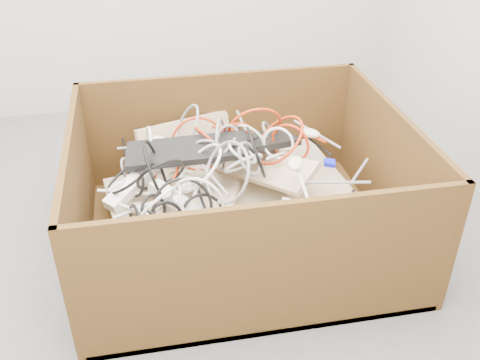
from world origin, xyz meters
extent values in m
plane|color=#58585B|center=(0.00, 0.00, 0.00)|extent=(3.00, 3.00, 0.00)
cube|color=#B8B3AB|center=(0.00, -1.50, 1.25)|extent=(3.00, 0.04, 2.50)
cube|color=#3B280E|center=(0.27, 0.01, 0.01)|extent=(1.32, 1.10, 0.03)
cube|color=#3B280E|center=(0.27, 0.55, 0.28)|extent=(1.32, 0.02, 0.56)
cube|color=#3B280E|center=(0.27, -0.53, 0.28)|extent=(1.32, 0.02, 0.56)
cube|color=#3B280E|center=(0.91, 0.01, 0.28)|extent=(0.02, 1.05, 0.56)
cube|color=#3B280E|center=(-0.38, 0.01, 0.28)|extent=(0.03, 1.05, 0.56)
cube|color=tan|center=(0.27, 0.03, 0.08)|extent=(1.16, 1.00, 0.21)
cube|color=tan|center=(0.16, -0.05, 0.16)|extent=(0.83, 0.75, 0.23)
cube|color=beige|center=(0.05, 0.07, 0.17)|extent=(0.45, 0.47, 0.18)
cube|color=beige|center=(0.58, 0.09, 0.21)|extent=(0.43, 0.47, 0.22)
cube|color=beige|center=(0.45, -0.23, 0.21)|extent=(0.35, 0.52, 0.05)
cube|color=beige|center=(0.04, -0.17, 0.22)|extent=(0.47, 0.44, 0.20)
cube|color=beige|center=(0.67, -0.25, 0.23)|extent=(0.20, 0.50, 0.17)
cube|color=beige|center=(0.08, 0.42, 0.31)|extent=(0.46, 0.29, 0.21)
cube|color=beige|center=(0.12, -0.14, 0.29)|extent=(0.30, 0.51, 0.15)
cube|color=beige|center=(0.38, 0.10, 0.31)|extent=(0.42, 0.49, 0.17)
cube|color=black|center=(0.29, 0.14, 0.40)|extent=(0.52, 0.29, 0.08)
cube|color=black|center=(0.06, 0.07, 0.44)|extent=(0.50, 0.22, 0.08)
ellipsoid|color=beige|center=(-0.22, 0.05, 0.32)|extent=(0.12, 0.10, 0.04)
ellipsoid|color=beige|center=(0.64, 0.28, 0.36)|extent=(0.11, 0.11, 0.04)
ellipsoid|color=beige|center=(0.14, -0.32, 0.30)|extent=(0.11, 0.08, 0.04)
ellipsoid|color=beige|center=(0.46, -0.11, 0.44)|extent=(0.09, 0.11, 0.04)
ellipsoid|color=beige|center=(-0.04, 0.23, 0.40)|extent=(0.10, 0.12, 0.04)
ellipsoid|color=black|center=(0.45, -0.32, 0.27)|extent=(0.11, 0.11, 0.04)
ellipsoid|color=beige|center=(0.02, 0.02, 0.35)|extent=(0.11, 0.11, 0.04)
cube|color=white|center=(-0.15, 0.01, 0.36)|extent=(0.28, 0.28, 0.14)
cube|color=white|center=(0.00, -0.13, 0.32)|extent=(0.23, 0.25, 0.10)
cube|color=#0E15D3|center=(0.63, -0.01, 0.37)|extent=(0.06, 0.05, 0.03)
torus|color=gray|center=(0.20, 0.12, 0.43)|extent=(0.10, 0.22, 0.23)
torus|color=silver|center=(0.09, -0.08, 0.44)|extent=(0.20, 0.27, 0.20)
torus|color=silver|center=(0.31, 0.16, 0.42)|extent=(0.21, 0.16, 0.24)
torus|color=gray|center=(0.28, -0.10, 0.48)|extent=(0.12, 0.18, 0.16)
torus|color=black|center=(0.32, -0.03, 0.46)|extent=(0.09, 0.28, 0.28)
torus|color=silver|center=(0.26, -0.03, 0.46)|extent=(0.16, 0.18, 0.11)
torus|color=silver|center=(-0.09, 0.22, 0.40)|extent=(0.03, 0.23, 0.23)
torus|color=#B12A0C|center=(0.13, 0.27, 0.35)|extent=(0.29, 0.12, 0.27)
torus|color=black|center=(-0.10, -0.24, 0.38)|extent=(0.12, 0.14, 0.16)
torus|color=#B12A0C|center=(0.48, 0.07, 0.43)|extent=(0.17, 0.15, 0.22)
torus|color=silver|center=(0.27, -0.05, 0.43)|extent=(0.17, 0.15, 0.16)
torus|color=#B12A0C|center=(0.36, 0.17, 0.46)|extent=(0.33, 0.14, 0.30)
torus|color=gray|center=(0.45, 0.24, 0.38)|extent=(0.10, 0.20, 0.18)
torus|color=#B12A0C|center=(0.16, 0.17, 0.42)|extent=(0.16, 0.17, 0.18)
torus|color=black|center=(-0.07, -0.05, 0.43)|extent=(0.11, 0.35, 0.33)
torus|color=black|center=(0.08, -0.24, 0.34)|extent=(0.22, 0.13, 0.20)
torus|color=black|center=(0.10, 0.22, 0.35)|extent=(0.15, 0.11, 0.12)
torus|color=#B12A0C|center=(0.28, 0.18, 0.46)|extent=(0.13, 0.09, 0.11)
torus|color=silver|center=(0.04, -0.19, 0.37)|extent=(0.11, 0.18, 0.17)
torus|color=gray|center=(0.21, 0.06, 0.43)|extent=(0.13, 0.16, 0.16)
torus|color=black|center=(-0.18, 0.02, 0.38)|extent=(0.23, 0.24, 0.14)
torus|color=silver|center=(-0.09, -0.22, 0.39)|extent=(0.18, 0.24, 0.23)
torus|color=black|center=(-0.15, 0.00, 0.36)|extent=(0.08, 0.15, 0.15)
torus|color=gray|center=(0.18, -0.18, 0.47)|extent=(0.17, 0.29, 0.30)
torus|color=gray|center=(0.15, 0.09, 0.40)|extent=(0.19, 0.10, 0.20)
torus|color=gray|center=(0.08, 0.30, 0.41)|extent=(0.17, 0.34, 0.30)
torus|color=gray|center=(-0.19, 0.23, 0.28)|extent=(0.06, 0.15, 0.15)
torus|color=black|center=(-0.16, -0.27, 0.30)|extent=(0.08, 0.28, 0.29)
torus|color=#B12A0C|center=(-0.04, 0.29, 0.33)|extent=(0.17, 0.04, 0.17)
torus|color=black|center=(0.01, -0.24, 0.38)|extent=(0.26, 0.14, 0.23)
torus|color=#B12A0C|center=(0.44, 0.08, 0.44)|extent=(0.25, 0.33, 0.23)
torus|color=black|center=(-0.15, 0.18, 0.30)|extent=(0.16, 0.28, 0.24)
torus|color=black|center=(-0.06, -0.25, 0.34)|extent=(0.17, 0.08, 0.17)
torus|color=black|center=(-0.06, -0.05, 0.41)|extent=(0.26, 0.14, 0.25)
torus|color=silver|center=(0.43, 0.06, 0.44)|extent=(0.17, 0.12, 0.19)
torus|color=silver|center=(0.06, -0.22, 0.38)|extent=(0.25, 0.12, 0.27)
torus|color=#B12A0C|center=(-0.03, 0.08, 0.34)|extent=(0.19, 0.28, 0.23)
torus|color=gray|center=(0.24, 0.12, 0.46)|extent=(0.14, 0.07, 0.14)
torus|color=silver|center=(0.03, -0.16, 0.37)|extent=(0.11, 0.15, 0.12)
cylinder|color=#B12A0C|center=(-0.08, -0.34, 0.34)|extent=(0.09, 0.25, 0.07)
cylinder|color=silver|center=(0.37, -0.34, 0.34)|extent=(0.26, 0.07, 0.09)
cylinder|color=#B12A0C|center=(0.66, 0.29, 0.33)|extent=(0.06, 0.25, 0.07)
cylinder|color=black|center=(0.00, 0.16, 0.39)|extent=(0.22, 0.20, 0.07)
cylinder|color=black|center=(0.33, 0.15, 0.42)|extent=(0.23, 0.18, 0.08)
cylinder|color=black|center=(-0.01, -0.34, 0.36)|extent=(0.22, 0.19, 0.08)
cylinder|color=black|center=(0.08, -0.16, 0.38)|extent=(0.03, 0.18, 0.04)
cylinder|color=silver|center=(-0.12, 0.16, 0.32)|extent=(0.14, 0.11, 0.02)
cylinder|color=gray|center=(-0.15, 0.38, 0.31)|extent=(0.16, 0.04, 0.04)
cylinder|color=silver|center=(-0.18, 0.01, 0.37)|extent=(0.16, 0.24, 0.06)
cylinder|color=gray|center=(0.35, 0.38, 0.37)|extent=(0.04, 0.21, 0.07)
cylinder|color=gray|center=(0.29, 0.25, 0.36)|extent=(0.12, 0.16, 0.02)
cylinder|color=silver|center=(0.46, -0.19, 0.41)|extent=(0.03, 0.26, 0.05)
cylinder|color=black|center=(0.64, -0.26, 0.35)|extent=(0.08, 0.13, 0.02)
cylinder|color=silver|center=(-0.09, -0.22, 0.34)|extent=(0.26, 0.12, 0.09)
cylinder|color=gray|center=(-0.14, -0.18, 0.33)|extent=(0.11, 0.08, 0.04)
cylinder|color=black|center=(0.28, 0.28, 0.38)|extent=(0.12, 0.15, 0.05)
cylinder|color=silver|center=(-0.10, -0.18, 0.37)|extent=(0.29, 0.05, 0.09)
cylinder|color=silver|center=(-0.16, -0.04, 0.33)|extent=(0.28, 0.04, 0.05)
cylinder|color=black|center=(0.66, 0.29, 0.30)|extent=(0.13, 0.21, 0.06)
cylinder|color=black|center=(0.31, 0.09, 0.41)|extent=(0.05, 0.21, 0.05)
cylinder|color=silver|center=(0.43, -0.29, 0.38)|extent=(0.14, 0.03, 0.05)
cylinder|color=#B12A0C|center=(0.30, 0.29, 0.38)|extent=(0.11, 0.24, 0.03)
cylinder|color=#B12A0C|center=(0.62, -0.30, 0.34)|extent=(0.14, 0.11, 0.06)
cylinder|color=gray|center=(0.62, -0.13, 0.34)|extent=(0.26, 0.09, 0.03)
cylinder|color=#B12A0C|center=(0.32, 0.34, 0.36)|extent=(0.25, 0.01, 0.08)
cylinder|color=black|center=(-0.20, 0.38, 0.30)|extent=(0.03, 0.19, 0.02)
cylinder|color=#B12A0C|center=(0.54, -0.36, 0.36)|extent=(0.09, 0.10, 0.04)
cylinder|color=gray|center=(0.77, -0.01, 0.31)|extent=(0.12, 0.12, 0.06)
cylinder|color=gray|center=(0.67, 0.26, 0.36)|extent=(0.16, 0.24, 0.04)
cylinder|color=gray|center=(0.14, -0.12, 0.41)|extent=(0.08, 0.24, 0.02)
cylinder|color=black|center=(-0.05, 0.34, 0.32)|extent=(0.15, 0.06, 0.02)
cylinder|color=gray|center=(0.18, 0.04, 0.43)|extent=(0.14, 0.08, 0.06)
cylinder|color=black|center=(-0.20, -0.29, 0.32)|extent=(0.11, 0.11, 0.03)
cylinder|color=silver|center=(0.43, 0.06, 0.38)|extent=(0.14, 0.15, 0.07)
camera|label=1|loc=(-0.09, -1.85, 1.51)|focal=41.04mm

